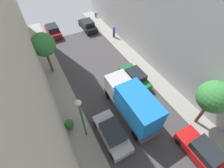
# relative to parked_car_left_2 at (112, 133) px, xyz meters

# --- Properties ---
(ground) EXTENTS (32.00, 32.00, 0.00)m
(ground) POSITION_rel_parked_car_left_2_xyz_m (2.70, 2.11, -0.72)
(ground) COLOR #423F42
(sidewalk_left) EXTENTS (2.00, 44.00, 0.15)m
(sidewalk_left) POSITION_rel_parked_car_left_2_xyz_m (-2.30, 2.11, -0.64)
(sidewalk_left) COLOR gray
(sidewalk_left) RESTS_ON ground
(sidewalk_right) EXTENTS (2.00, 44.00, 0.15)m
(sidewalk_right) POSITION_rel_parked_car_left_2_xyz_m (7.70, 2.11, -0.64)
(sidewalk_right) COLOR gray
(sidewalk_right) RESTS_ON ground
(parked_car_left_2) EXTENTS (1.78, 4.20, 1.57)m
(parked_car_left_2) POSITION_rel_parked_car_left_2_xyz_m (0.00, 0.00, 0.00)
(parked_car_left_2) COLOR silver
(parked_car_left_2) RESTS_ON ground
(parked_car_left_3) EXTENTS (1.78, 4.20, 1.57)m
(parked_car_left_3) POSITION_rel_parked_car_left_2_xyz_m (0.00, 19.22, 0.00)
(parked_car_left_3) COLOR maroon
(parked_car_left_3) RESTS_ON ground
(parked_car_right_1) EXTENTS (1.78, 4.20, 1.57)m
(parked_car_right_1) POSITION_rel_parked_car_left_2_xyz_m (5.40, -4.74, 0.00)
(parked_car_right_1) COLOR red
(parked_car_right_1) RESTS_ON ground
(parked_car_right_2) EXTENTS (1.78, 4.20, 1.57)m
(parked_car_right_2) POSITION_rel_parked_car_left_2_xyz_m (5.40, 4.60, 0.00)
(parked_car_right_2) COLOR #1E6638
(parked_car_right_2) RESTS_ON ground
(parked_car_right_3) EXTENTS (1.78, 4.20, 1.57)m
(parked_car_right_3) POSITION_rel_parked_car_left_2_xyz_m (5.40, 18.20, 0.00)
(parked_car_right_3) COLOR black
(parked_car_right_3) RESTS_ON ground
(delivery_truck) EXTENTS (2.26, 6.60, 3.38)m
(delivery_truck) POSITION_rel_parked_car_left_2_xyz_m (2.70, 1.19, 1.07)
(delivery_truck) COLOR #4C4C51
(delivery_truck) RESTS_ON ground
(pedestrian) EXTENTS (0.40, 0.36, 1.72)m
(pedestrian) POSITION_rel_parked_car_left_2_xyz_m (7.95, 13.99, 0.35)
(pedestrian) COLOR #2D334C
(pedestrian) RESTS_ON sidewalk_right
(street_tree_0) EXTENTS (2.54, 2.54, 4.95)m
(street_tree_0) POSITION_rel_parked_car_left_2_xyz_m (-2.36, 10.82, 3.08)
(street_tree_0) COLOR brown
(street_tree_0) RESTS_ON sidewalk_left
(street_tree_1) EXTENTS (2.54, 2.54, 4.95)m
(street_tree_1) POSITION_rel_parked_car_left_2_xyz_m (7.48, -2.42, 3.08)
(street_tree_1) COLOR brown
(street_tree_1) RESTS_ON sidewalk_right
(potted_plant_0) EXTENTS (0.81, 0.81, 1.11)m
(potted_plant_0) POSITION_rel_parked_car_left_2_xyz_m (-2.90, 2.49, 0.06)
(potted_plant_0) COLOR brown
(potted_plant_0) RESTS_ON sidewalk_left
(potted_plant_2) EXTENTS (0.43, 0.43, 0.77)m
(potted_plant_2) POSITION_rel_parked_car_left_2_xyz_m (8.30, 21.46, -0.14)
(potted_plant_2) COLOR slate
(potted_plant_2) RESTS_ON sidewalk_right
(potted_plant_3) EXTENTS (0.68, 0.68, 0.95)m
(potted_plant_3) POSITION_rel_parked_car_left_2_xyz_m (-2.94, 15.78, -0.04)
(potted_plant_3) COLOR slate
(potted_plant_3) RESTS_ON sidewalk_left
(lamp_post) EXTENTS (0.44, 0.44, 4.96)m
(lamp_post) POSITION_rel_parked_car_left_2_xyz_m (-1.90, 1.17, 2.74)
(lamp_post) COLOR #26723F
(lamp_post) RESTS_ON sidewalk_left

